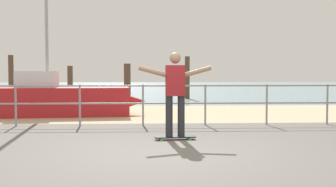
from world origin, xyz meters
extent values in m
cube|color=#605B56|center=(0.00, -1.00, 0.00)|extent=(24.00, 10.00, 0.04)
cube|color=tan|center=(0.00, 7.00, 0.00)|extent=(24.00, 6.00, 0.04)
cube|color=#75939E|center=(0.00, 35.00, 0.00)|extent=(72.00, 50.00, 0.04)
cylinder|color=gray|center=(-3.59, 3.60, 0.53)|extent=(0.05, 0.05, 1.05)
cylinder|color=gray|center=(-2.02, 3.60, 0.53)|extent=(0.05, 0.05, 1.05)
cylinder|color=gray|center=(-0.44, 3.60, 0.53)|extent=(0.05, 0.05, 1.05)
cylinder|color=gray|center=(1.13, 3.60, 0.53)|extent=(0.05, 0.05, 1.05)
cylinder|color=gray|center=(2.70, 3.60, 0.53)|extent=(0.05, 0.05, 1.05)
cylinder|color=gray|center=(4.28, 3.60, 0.53)|extent=(0.05, 0.05, 1.05)
cylinder|color=gray|center=(-0.44, 3.60, 1.02)|extent=(12.59, 0.04, 0.04)
cylinder|color=gray|center=(-0.44, 3.60, 0.58)|extent=(12.59, 0.04, 0.04)
cube|color=#B21E23|center=(-3.14, 6.16, 0.45)|extent=(4.51, 1.81, 0.90)
cone|color=#B21E23|center=(-0.95, 6.37, 0.45)|extent=(1.17, 0.87, 0.77)
cylinder|color=#9EA0A5|center=(-3.44, 6.13, 3.03)|extent=(0.10, 0.10, 4.26)
cube|color=silver|center=(-3.73, 6.10, 1.15)|extent=(1.28, 1.01, 0.50)
cube|color=black|center=(0.22, 1.34, 0.07)|extent=(0.82, 0.28, 0.02)
cylinder|color=#3FBF59|center=(0.49, 1.45, 0.03)|extent=(0.06, 0.04, 0.06)
cylinder|color=#3FBF59|center=(0.51, 1.29, 0.03)|extent=(0.06, 0.04, 0.06)
cylinder|color=#3FBF59|center=(-0.07, 1.39, 0.03)|extent=(0.06, 0.04, 0.06)
cylinder|color=#3FBF59|center=(-0.05, 1.23, 0.03)|extent=(0.06, 0.04, 0.06)
cylinder|color=#26262B|center=(0.34, 1.35, 0.48)|extent=(0.14, 0.14, 0.80)
cylinder|color=#26262B|center=(0.10, 1.33, 0.48)|extent=(0.14, 0.14, 0.80)
cube|color=maroon|center=(0.22, 1.34, 1.18)|extent=(0.38, 0.23, 0.60)
sphere|color=#9E755B|center=(0.22, 1.34, 1.62)|extent=(0.22, 0.22, 0.22)
cylinder|color=#9E755B|center=(0.66, 1.39, 1.36)|extent=(0.56, 0.14, 0.23)
cylinder|color=#9E755B|center=(-0.22, 1.30, 1.36)|extent=(0.56, 0.14, 0.23)
cylinder|color=#513826|center=(-7.55, 15.15, 1.16)|extent=(0.27, 0.27, 2.32)
cylinder|color=#513826|center=(-4.45, 15.04, 0.88)|extent=(0.28, 0.28, 1.75)
cylinder|color=#513826|center=(-1.36, 13.33, 0.91)|extent=(0.33, 0.33, 1.83)
cylinder|color=#513826|center=(1.74, 14.96, 1.13)|extent=(0.26, 0.26, 2.26)
camera|label=1|loc=(-0.29, -6.60, 1.31)|focal=43.53mm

